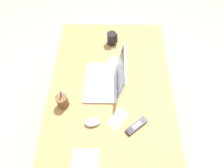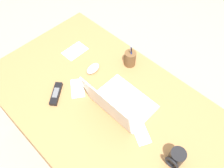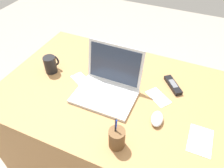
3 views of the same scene
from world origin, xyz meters
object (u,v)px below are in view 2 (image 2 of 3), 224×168
Objects in this scene: computer_mouse at (93,68)px; cordless_phone at (56,94)px; coffee_mug_white at (176,158)px; pen_holder at (130,59)px; laptop at (119,103)px.

computer_mouse is 0.68× the size of cordless_phone.
coffee_mug_white is 0.64× the size of pen_holder.
coffee_mug_white is 0.77m from cordless_phone.
cordless_phone is at bearing 78.84° from computer_mouse.
computer_mouse is at bearing -15.71° from laptop.
laptop reaches higher than pen_holder.
laptop is 0.41m from coffee_mug_white.
pen_holder is (-0.15, -0.50, 0.04)m from cordless_phone.
coffee_mug_white is at bearing 151.09° from pen_holder.
coffee_mug_white reaches higher than cordless_phone.
pen_holder is at bearing -28.91° from coffee_mug_white.
coffee_mug_white is at bearing 163.20° from computer_mouse.
computer_mouse is 0.94× the size of coffee_mug_white.
pen_holder is (0.60, -0.33, -0.00)m from coffee_mug_white.
computer_mouse is 0.25m from pen_holder.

